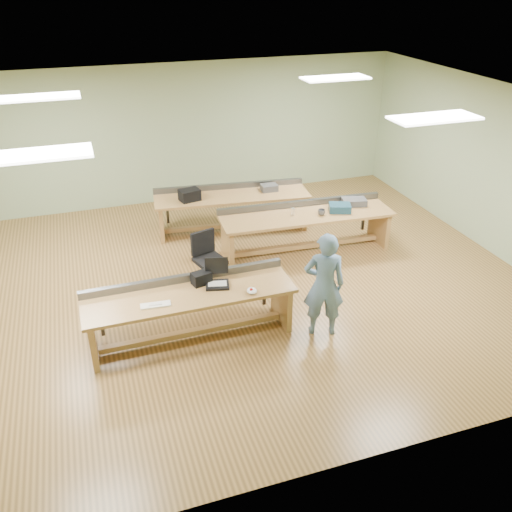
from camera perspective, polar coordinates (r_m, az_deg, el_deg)
name	(u,v)px	position (r m, az deg, el deg)	size (l,w,h in m)	color
floor	(228,284)	(9.17, -2.97, -2.98)	(10.00, 10.00, 0.00)	olive
ceiling	(223,105)	(8.03, -3.51, 15.62)	(10.00, 10.00, 0.00)	silver
wall_back	(176,134)	(12.19, -8.41, 12.55)	(10.00, 0.04, 3.00)	#91A37C
wall_front	(340,358)	(5.25, 8.84, -10.57)	(10.00, 0.04, 3.00)	#91A37C
wall_right	(491,168)	(10.83, 23.48, 8.47)	(0.04, 8.00, 3.00)	#91A37C
fluor_panels	(223,107)	(8.04, -3.51, 15.41)	(6.20, 3.50, 0.03)	white
workbench_front	(190,304)	(7.69, -6.96, -5.04)	(2.94, 0.81, 0.86)	#AC7D48
workbench_mid	(306,222)	(10.05, 5.24, 3.53)	(3.23, 1.03, 0.86)	#AC7D48
workbench_back	(232,203)	(10.86, -2.55, 5.57)	(3.12, 1.17, 0.86)	#AC7D48
person	(324,285)	(7.66, 7.17, -3.04)	(0.58, 0.38, 1.60)	slate
laptop_base	(217,285)	(7.69, -4.09, -3.05)	(0.33, 0.27, 0.04)	black
laptop_screen	(217,266)	(7.68, -4.17, -1.02)	(0.33, 0.02, 0.26)	black
keyboard	(156,305)	(7.37, -10.53, -5.10)	(0.40, 0.13, 0.02)	silver
trackball_mouse	(252,291)	(7.51, -0.44, -3.67)	(0.14, 0.16, 0.07)	white
camera_bag	(201,278)	(7.72, -5.77, -2.33)	(0.27, 0.17, 0.18)	black
task_chair	(209,267)	(8.99, -4.99, -1.18)	(0.63, 0.63, 0.95)	black
parts_bin_teal	(340,208)	(10.11, 8.82, 5.04)	(0.39, 0.29, 0.14)	#163749
parts_bin_grey	(354,202)	(10.44, 10.27, 5.64)	(0.45, 0.28, 0.12)	#3E3E41
mug	(321,212)	(9.91, 6.90, 4.59)	(0.13, 0.13, 0.11)	#3E3E41
drinks_can	(293,212)	(9.85, 3.93, 4.67)	(0.07, 0.07, 0.13)	silver
storage_box_back	(190,195)	(10.54, -7.01, 6.39)	(0.38, 0.27, 0.22)	black
tray_back	(269,188)	(10.94, 1.40, 7.21)	(0.32, 0.24, 0.13)	#3E3E41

